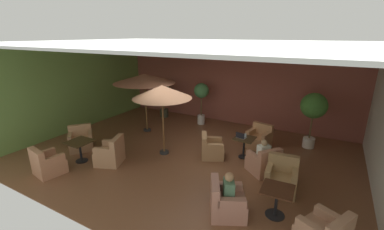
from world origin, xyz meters
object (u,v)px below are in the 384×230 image
(armchair_front_left_east, at_px, (264,163))
(potted_tree_mid_left, at_px, (314,109))
(open_laptop, at_px, (241,136))
(armchair_mid_center_north, at_px, (110,154))
(potted_tree_left_corner, at_px, (164,95))
(armchair_mid_center_south, at_px, (48,164))
(armchair_mid_center_east, at_px, (81,141))
(patio_umbrella_tall_red, at_px, (162,92))
(patron_by_window, at_px, (229,187))
(patio_umbrella_center_beige, at_px, (144,79))
(armchair_front_left_south, at_px, (259,139))
(armchair_front_right_south, at_px, (226,202))
(iced_drink_cup, at_px, (245,135))
(cafe_table_front_left, at_px, (244,142))
(cafe_table_mid_center, at_px, (80,146))
(patron_blue_shirt, at_px, (264,151))
(armchair_front_right_east, at_px, (281,179))
(armchair_front_left_north, at_px, (211,149))
(potted_tree_mid_right, at_px, (201,95))
(cafe_table_front_right, at_px, (277,196))

(armchair_front_left_east, xyz_separation_m, potted_tree_mid_left, (0.98, 2.63, 1.15))
(potted_tree_mid_left, height_order, open_laptop, potted_tree_mid_left)
(armchair_mid_center_north, bearing_deg, potted_tree_left_corner, 105.25)
(armchair_mid_center_south, relative_size, potted_tree_mid_left, 0.42)
(armchair_mid_center_east, xyz_separation_m, open_laptop, (5.20, 2.15, 0.44))
(patio_umbrella_tall_red, xyz_separation_m, patron_by_window, (3.11, -1.90, -1.46))
(armchair_mid_center_south, relative_size, patio_umbrella_tall_red, 0.36)
(patio_umbrella_center_beige, height_order, open_laptop, patio_umbrella_center_beige)
(armchair_front_left_south, distance_m, potted_tree_mid_left, 2.15)
(armchair_front_right_south, xyz_separation_m, iced_drink_cup, (-0.58, 3.07, 0.44))
(cafe_table_front_left, distance_m, cafe_table_mid_center, 5.35)
(armchair_front_left_east, distance_m, patron_blue_shirt, 0.37)
(armchair_mid_center_east, bearing_deg, potted_tree_left_corner, 84.73)
(cafe_table_front_left, distance_m, armchair_mid_center_east, 5.76)
(armchair_front_right_east, height_order, armchair_mid_center_north, armchair_front_right_east)
(patio_umbrella_tall_red, bearing_deg, armchair_mid_center_east, -157.69)
(cafe_table_front_left, distance_m, armchair_front_left_east, 1.11)
(potted_tree_left_corner, bearing_deg, armchair_front_right_east, -30.25)
(armchair_front_left_north, relative_size, patio_umbrella_tall_red, 0.42)
(cafe_table_mid_center, height_order, potted_tree_mid_left, potted_tree_mid_left)
(potted_tree_left_corner, distance_m, potted_tree_mid_left, 6.73)
(armchair_front_left_north, xyz_separation_m, potted_tree_mid_left, (2.78, 2.43, 1.17))
(cafe_table_front_left, height_order, potted_tree_mid_right, potted_tree_mid_right)
(cafe_table_front_left, height_order, cafe_table_front_right, same)
(armchair_mid_center_east, relative_size, patron_by_window, 1.71)
(cafe_table_mid_center, distance_m, armchair_mid_center_north, 1.04)
(patio_umbrella_center_beige, height_order, potted_tree_left_corner, patio_umbrella_center_beige)
(armchair_front_right_east, distance_m, patron_blue_shirt, 1.01)
(armchair_front_right_east, bearing_deg, armchair_front_left_south, 117.24)
(armchair_mid_center_north, height_order, armchair_mid_center_east, armchair_mid_center_north)
(cafe_table_front_left, distance_m, patron_by_window, 3.02)
(armchair_mid_center_east, bearing_deg, potted_tree_mid_left, 30.19)
(potted_tree_left_corner, xyz_separation_m, iced_drink_cup, (4.88, -2.26, -0.36))
(patio_umbrella_tall_red, height_order, potted_tree_mid_left, patio_umbrella_tall_red)
(potted_tree_mid_left, xyz_separation_m, patron_blue_shirt, (-1.02, -2.60, -0.78))
(cafe_table_mid_center, xyz_separation_m, potted_tree_mid_left, (6.34, 4.79, 0.93))
(armchair_front_left_north, bearing_deg, patio_umbrella_center_beige, 165.78)
(armchair_front_left_east, relative_size, cafe_table_mid_center, 1.49)
(cafe_table_front_left, height_order, armchair_mid_center_north, armchair_mid_center_north)
(armchair_front_left_south, height_order, potted_tree_left_corner, potted_tree_left_corner)
(armchair_front_left_north, height_order, armchair_mid_center_north, armchair_mid_center_north)
(armchair_front_right_east, bearing_deg, patio_umbrella_center_beige, 163.59)
(armchair_front_left_east, height_order, iced_drink_cup, armchair_front_left_east)
(patio_umbrella_tall_red, bearing_deg, armchair_front_right_south, -31.96)
(armchair_front_left_north, distance_m, armchair_mid_center_east, 4.68)
(armchair_front_left_north, relative_size, potted_tree_mid_right, 0.52)
(cafe_table_front_left, bearing_deg, armchair_mid_center_east, -157.44)
(armchair_mid_center_east, xyz_separation_m, potted_tree_mid_right, (2.52, 4.52, 1.06))
(cafe_table_front_left, distance_m, cafe_table_front_right, 2.92)
(patio_umbrella_tall_red, bearing_deg, armchair_mid_center_south, -128.03)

